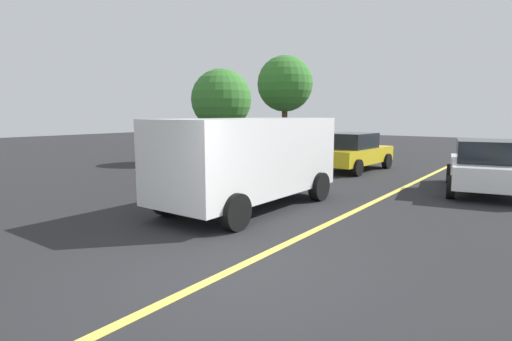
% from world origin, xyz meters
% --- Properties ---
extents(ground_plane, '(80.00, 80.00, 0.00)m').
position_xyz_m(ground_plane, '(0.00, 0.00, 0.00)').
color(ground_plane, '#262628').
extents(lane_marking_centre, '(28.00, 0.16, 0.01)m').
position_xyz_m(lane_marking_centre, '(3.00, 0.00, 0.01)').
color(lane_marking_centre, '#E0D14C').
extents(white_van, '(5.20, 2.26, 2.20)m').
position_xyz_m(white_van, '(3.58, 2.28, 1.27)').
color(white_van, white).
rests_on(white_van, ground_plane).
extents(car_white_near_curb, '(4.41, 2.75, 1.56)m').
position_xyz_m(car_white_near_curb, '(9.26, -2.18, 0.79)').
color(car_white_near_curb, white).
rests_on(car_white_near_curb, ground_plane).
extents(car_yellow_approaching, '(4.24, 2.16, 1.54)m').
position_xyz_m(car_yellow_approaching, '(11.43, 2.93, 0.78)').
color(car_yellow_approaching, gold).
rests_on(car_yellow_approaching, ground_plane).
extents(tree_left_verge, '(2.83, 2.83, 4.40)m').
position_xyz_m(tree_left_verge, '(10.17, 8.96, 2.97)').
color(tree_left_verge, '#513823').
rests_on(tree_left_verge, ground_plane).
extents(tree_centre_verge, '(3.19, 3.19, 5.63)m').
position_xyz_m(tree_centre_verge, '(15.70, 8.98, 4.01)').
color(tree_centre_verge, '#513823').
rests_on(tree_centre_verge, ground_plane).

